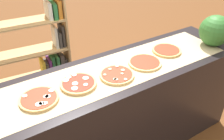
% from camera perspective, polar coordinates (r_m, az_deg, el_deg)
% --- Properties ---
extents(counter, '(2.56, 0.66, 0.96)m').
position_cam_1_polar(counter, '(2.30, 0.00, -10.48)').
color(counter, black).
rests_on(counter, ground_plane).
extents(parchment_paper, '(2.18, 0.50, 0.00)m').
position_cam_1_polar(parchment_paper, '(2.00, 0.00, -0.46)').
color(parchment_paper, tan).
rests_on(parchment_paper, counter).
extents(pizza_mozzarella_0, '(0.27, 0.27, 0.03)m').
position_cam_1_polar(pizza_mozzarella_0, '(1.78, -16.59, -6.45)').
color(pizza_mozzarella_0, tan).
rests_on(pizza_mozzarella_0, parchment_paper).
extents(pizza_mozzarella_1, '(0.28, 0.28, 0.03)m').
position_cam_1_polar(pizza_mozzarella_1, '(1.86, -7.84, -3.11)').
color(pizza_mozzarella_1, tan).
rests_on(pizza_mozzarella_1, parchment_paper).
extents(pizza_mushroom_2, '(0.28, 0.28, 0.03)m').
position_cam_1_polar(pizza_mushroom_2, '(1.94, 1.12, -1.13)').
color(pizza_mushroom_2, '#DBB26B').
rests_on(pizza_mushroom_2, parchment_paper).
extents(pizza_plain_3, '(0.29, 0.29, 0.02)m').
position_cam_1_polar(pizza_plain_3, '(2.12, 7.64, 1.75)').
color(pizza_plain_3, '#DBB26B').
rests_on(pizza_plain_3, parchment_paper).
extents(pizza_plain_4, '(0.27, 0.27, 0.02)m').
position_cam_1_polar(pizza_plain_4, '(2.35, 12.59, 4.48)').
color(pizza_plain_4, tan).
rests_on(pizza_plain_4, parchment_paper).
extents(watermelon, '(0.30, 0.30, 0.30)m').
position_cam_1_polar(watermelon, '(2.56, 22.86, 8.42)').
color(watermelon, '#2D6628').
rests_on(watermelon, counter).
extents(bookshelf, '(0.90, 0.37, 1.43)m').
position_cam_1_polar(bookshelf, '(2.99, -16.13, 3.30)').
color(bookshelf, tan).
rests_on(bookshelf, ground_plane).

